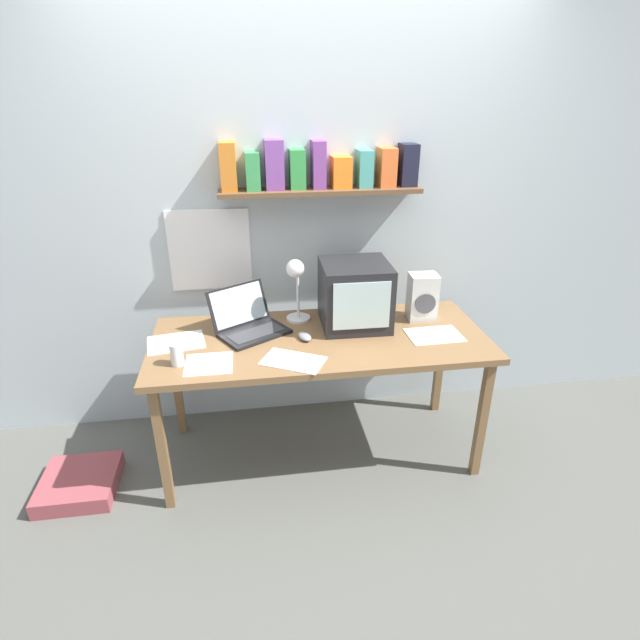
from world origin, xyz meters
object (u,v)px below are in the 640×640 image
object	(u,v)px
crt_monitor	(355,294)
space_heater	(422,297)
corner_desk	(320,347)
laptop	(248,321)
juice_glass	(177,355)
computer_mouse	(305,336)
desk_lamp	(296,281)
open_notebook	(176,342)
floor_cushion	(80,483)
loose_paper_near_laptop	(434,335)
printed_handout	(209,364)
loose_paper_near_monitor	(293,361)

from	to	relation	value
crt_monitor	space_heater	world-z (taller)	crt_monitor
corner_desk	laptop	distance (m)	0.42
juice_glass	space_heater	world-z (taller)	space_heater
crt_monitor	computer_mouse	world-z (taller)	crt_monitor
laptop	desk_lamp	xyz separation A→B (m)	(0.27, 0.06, 0.19)
open_notebook	corner_desk	bearing A→B (deg)	-3.48
floor_cushion	desk_lamp	bearing A→B (deg)	15.21
corner_desk	juice_glass	bearing A→B (deg)	-165.31
laptop	desk_lamp	distance (m)	0.34
loose_paper_near_laptop	computer_mouse	bearing A→B (deg)	175.13
corner_desk	computer_mouse	size ratio (longest dim) A/B	15.12
floor_cushion	computer_mouse	bearing A→B (deg)	5.52
corner_desk	space_heater	bearing A→B (deg)	13.63
desk_lamp	space_heater	size ratio (longest dim) A/B	1.41
juice_glass	computer_mouse	size ratio (longest dim) A/B	0.94
crt_monitor	open_notebook	distance (m)	0.98
corner_desk	desk_lamp	world-z (taller)	desk_lamp
laptop	space_heater	bearing A→B (deg)	-30.22
juice_glass	corner_desk	bearing A→B (deg)	14.69
juice_glass	space_heater	xyz separation A→B (m)	(1.32, 0.33, 0.08)
computer_mouse	open_notebook	bearing A→B (deg)	175.03
space_heater	crt_monitor	bearing A→B (deg)	-175.13
space_heater	printed_handout	xyz separation A→B (m)	(-1.18, -0.35, -0.13)
open_notebook	loose_paper_near_laptop	bearing A→B (deg)	-4.92
loose_paper_near_monitor	laptop	bearing A→B (deg)	119.52
space_heater	loose_paper_near_monitor	size ratio (longest dim) A/B	0.78
space_heater	loose_paper_near_monitor	world-z (taller)	space_heater
crt_monitor	space_heater	distance (m)	0.40
laptop	juice_glass	distance (m)	0.47
floor_cushion	printed_handout	bearing A→B (deg)	-5.74
laptop	loose_paper_near_laptop	bearing A→B (deg)	-42.74
open_notebook	desk_lamp	bearing A→B (deg)	13.26
crt_monitor	printed_handout	size ratio (longest dim) A/B	1.65
printed_handout	loose_paper_near_monitor	size ratio (longest dim) A/B	0.65
desk_lamp	loose_paper_near_laptop	distance (m)	0.80
floor_cushion	loose_paper_near_monitor	bearing A→B (deg)	-5.21
corner_desk	loose_paper_near_monitor	size ratio (longest dim) A/B	5.15
space_heater	desk_lamp	bearing A→B (deg)	178.86
crt_monitor	desk_lamp	distance (m)	0.33
crt_monitor	printed_handout	distance (m)	0.87
juice_glass	printed_handout	world-z (taller)	juice_glass
computer_mouse	printed_handout	world-z (taller)	computer_mouse
space_heater	loose_paper_near_laptop	world-z (taller)	space_heater
crt_monitor	loose_paper_near_laptop	xyz separation A→B (m)	(0.40, -0.21, -0.18)
loose_paper_near_monitor	floor_cushion	xyz separation A→B (m)	(-1.15, 0.10, -0.71)
juice_glass	loose_paper_near_laptop	world-z (taller)	juice_glass
laptop	printed_handout	size ratio (longest dim) A/B	2.01
crt_monitor	printed_handout	bearing A→B (deg)	-155.57
printed_handout	loose_paper_near_monitor	world-z (taller)	same
space_heater	printed_handout	distance (m)	1.24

